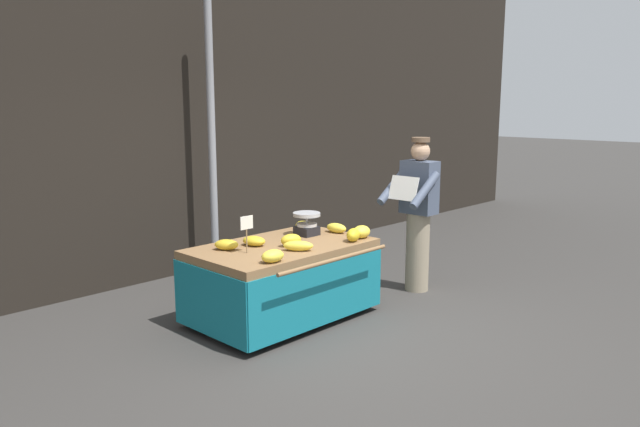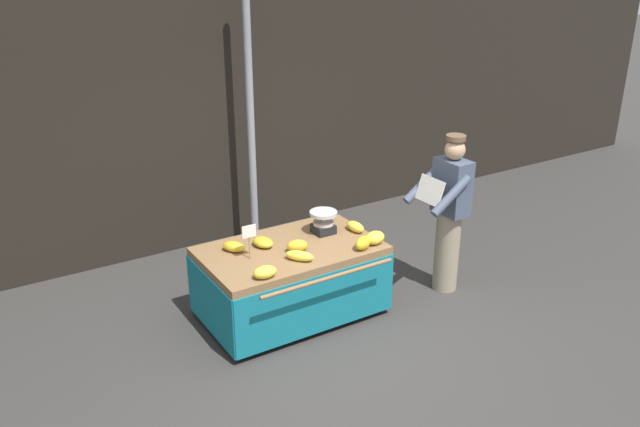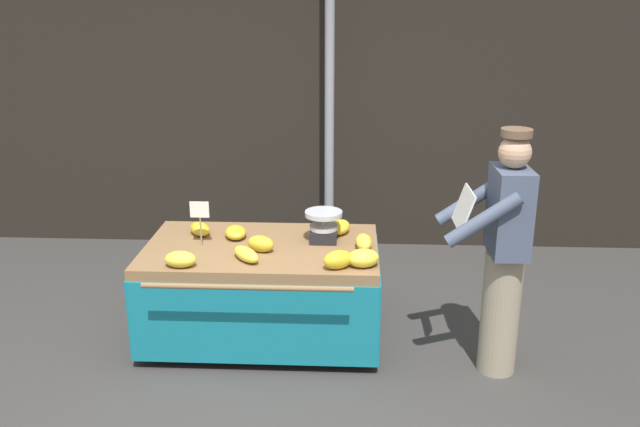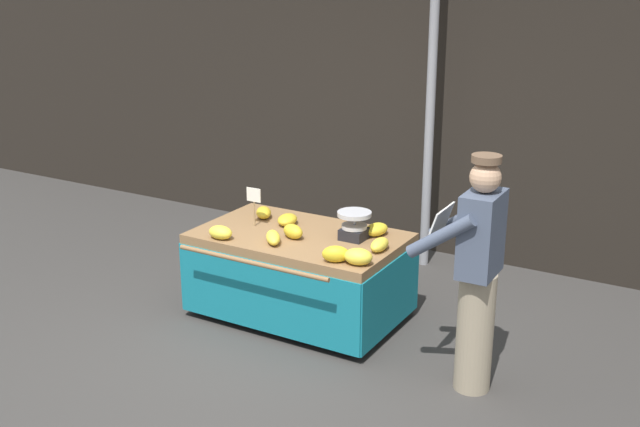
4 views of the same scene
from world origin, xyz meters
name	(u,v)px [view 1 (image 1 of 4)]	position (x,y,z in m)	size (l,w,h in m)	color
ground_plane	(352,339)	(0.00, 0.00, 0.00)	(60.00, 60.00, 0.00)	#383533
back_wall	(160,95)	(0.00, 3.01, 2.17)	(16.00, 0.24, 4.34)	black
street_pole	(212,142)	(0.35, 2.50, 1.63)	(0.09, 0.09, 3.26)	gray
banana_cart	(282,265)	(-0.09, 0.82, 0.55)	(1.74, 1.25, 0.75)	olive
weighing_scale	(307,224)	(0.36, 0.94, 0.87)	(0.28, 0.28, 0.23)	black
price_sign	(247,226)	(-0.53, 0.80, 1.00)	(0.14, 0.01, 0.34)	#997A51
banana_bunch_0	(291,240)	(-0.08, 0.70, 0.81)	(0.12, 0.20, 0.12)	gold
banana_bunch_1	(303,226)	(0.48, 1.11, 0.80)	(0.14, 0.22, 0.11)	yellow
banana_bunch_2	(353,235)	(0.48, 0.41, 0.81)	(0.13, 0.21, 0.13)	gold
banana_bunch_3	(298,246)	(-0.16, 0.52, 0.80)	(0.11, 0.28, 0.09)	yellow
banana_bunch_4	(254,241)	(-0.31, 0.97, 0.80)	(0.16, 0.23, 0.09)	gold
banana_bunch_5	(361,232)	(0.66, 0.46, 0.81)	(0.16, 0.22, 0.13)	yellow
banana_bunch_6	(273,256)	(-0.59, 0.39, 0.81)	(0.14, 0.22, 0.11)	yellow
banana_bunch_7	(226,245)	(-0.59, 1.03, 0.80)	(0.13, 0.22, 0.10)	gold
banana_bunch_8	(336,228)	(0.66, 0.80, 0.80)	(0.12, 0.24, 0.10)	yellow
vendor_person	(418,214)	(1.58, 0.43, 0.87)	(0.59, 0.52, 1.71)	gray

